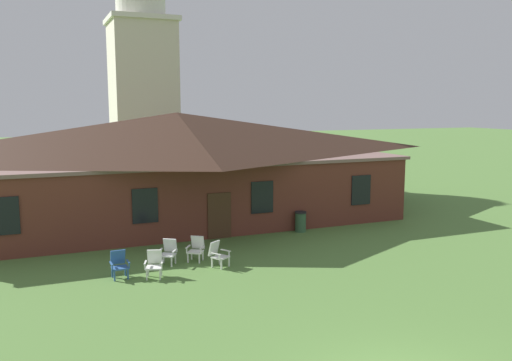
{
  "coord_description": "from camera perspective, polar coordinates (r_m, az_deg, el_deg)",
  "views": [
    {
      "loc": [
        -6.85,
        -8.09,
        6.04
      ],
      "look_at": [
        0.11,
        8.62,
        3.42
      ],
      "focal_mm": 37.03,
      "sensor_mm": 36.0,
      "label": 1
    }
  ],
  "objects": [
    {
      "name": "lawn_chair_middle",
      "position": [
        20.81,
        -6.47,
        -7.27
      ],
      "size": [
        0.85,
        0.87,
        0.96
      ],
      "color": "silver",
      "rests_on": "ground"
    },
    {
      "name": "lawn_chair_near_door",
      "position": [
        19.13,
        -10.94,
        -8.77
      ],
      "size": [
        0.75,
        0.81,
        0.96
      ],
      "color": "silver",
      "rests_on": "ground"
    },
    {
      "name": "trash_bin",
      "position": [
        25.36,
        4.84,
        -4.44
      ],
      "size": [
        0.56,
        0.56,
        0.98
      ],
      "color": "#335638",
      "rests_on": "ground"
    },
    {
      "name": "brick_building",
      "position": [
        28.26,
        -8.46,
        1.68
      ],
      "size": [
        22.63,
        10.4,
        5.62
      ],
      "color": "brown",
      "rests_on": "ground"
    },
    {
      "name": "lawn_chair_left_end",
      "position": [
        20.53,
        -9.42,
        -7.54
      ],
      "size": [
        0.84,
        0.87,
        0.96
      ],
      "color": "white",
      "rests_on": "ground"
    },
    {
      "name": "dome_tower",
      "position": [
        43.46,
        -12.15,
        11.14
      ],
      "size": [
        5.18,
        5.18,
        18.43
      ],
      "color": "beige",
      "rests_on": "ground"
    },
    {
      "name": "lawn_chair_right_end",
      "position": [
        20.0,
        -4.14,
        -7.88
      ],
      "size": [
        0.84,
        0.87,
        0.96
      ],
      "color": "silver",
      "rests_on": "ground"
    },
    {
      "name": "lawn_chair_by_porch",
      "position": [
        19.35,
        -14.58,
        -8.68
      ],
      "size": [
        0.66,
        0.69,
        0.96
      ],
      "color": "#2D5693",
      "rests_on": "ground"
    }
  ]
}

